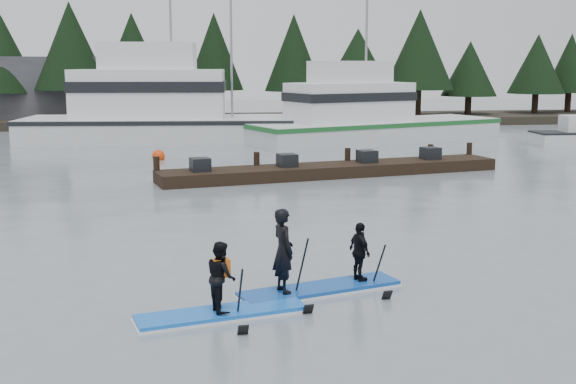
{
  "coord_description": "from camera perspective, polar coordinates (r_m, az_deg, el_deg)",
  "views": [
    {
      "loc": [
        -2.78,
        -12.6,
        4.42
      ],
      "look_at": [
        0.0,
        6.0,
        1.1
      ],
      "focal_mm": 45.0,
      "sensor_mm": 36.0,
      "label": 1
    }
  ],
  "objects": [
    {
      "name": "ground",
      "position": [
        13.64,
        3.78,
        -8.92
      ],
      "size": [
        160.0,
        160.0,
        0.0
      ],
      "primitive_type": "plane",
      "color": "slate",
      "rests_on": "ground"
    },
    {
      "name": "far_shore",
      "position": [
        54.83,
        -5.6,
        5.66
      ],
      "size": [
        70.0,
        8.0,
        0.6
      ],
      "primitive_type": "cube",
      "color": "#2D281E",
      "rests_on": "ground"
    },
    {
      "name": "treeline",
      "position": [
        54.85,
        -5.59,
        5.35
      ],
      "size": [
        60.0,
        4.0,
        8.0
      ],
      "primitive_type": null,
      "color": "black",
      "rests_on": "ground"
    },
    {
      "name": "waterfront_building",
      "position": [
        57.73,
        -19.88,
        7.52
      ],
      "size": [
        18.0,
        6.0,
        5.0
      ],
      "primitive_type": "cube",
      "color": "#4C4C51",
      "rests_on": "ground"
    },
    {
      "name": "fishing_boat_large",
      "position": [
        42.86,
        -8.56,
        5.09
      ],
      "size": [
        19.53,
        7.1,
        10.62
      ],
      "rotation": [
        0.0,
        0.0,
        -0.09
      ],
      "color": "silver",
      "rests_on": "ground"
    },
    {
      "name": "fishing_boat_medium",
      "position": [
        42.42,
        6.43,
        4.86
      ],
      "size": [
        16.02,
        9.63,
        9.07
      ],
      "rotation": [
        0.0,
        0.0,
        0.36
      ],
      "color": "silver",
      "rests_on": "ground"
    },
    {
      "name": "floating_dock",
      "position": [
        29.18,
        3.61,
        1.75
      ],
      "size": [
        14.33,
        4.86,
        0.48
      ],
      "primitive_type": "cube",
      "rotation": [
        0.0,
        0.0,
        0.21
      ],
      "color": "black",
      "rests_on": "ground"
    },
    {
      "name": "buoy_b",
      "position": [
        34.65,
        -10.19,
        2.53
      ],
      "size": [
        0.61,
        0.61,
        0.61
      ],
      "primitive_type": "sphere",
      "color": "red",
      "rests_on": "ground"
    },
    {
      "name": "paddleboard_solo",
      "position": [
        12.94,
        -5.28,
        -7.79
      ],
      "size": [
        3.13,
        1.41,
        1.84
      ],
      "rotation": [
        0.0,
        0.0,
        0.23
      ],
      "color": "blue",
      "rests_on": "ground"
    },
    {
      "name": "paddleboard_duo",
      "position": [
        14.18,
        2.25,
        -5.65
      ],
      "size": [
        3.37,
        1.7,
        2.23
      ],
      "rotation": [
        0.0,
        0.0,
        0.3
      ],
      "color": "#1148A5",
      "rests_on": "ground"
    }
  ]
}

